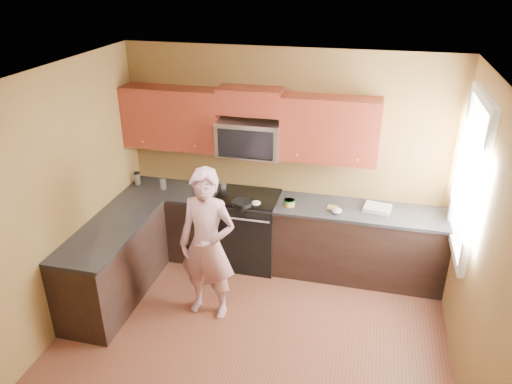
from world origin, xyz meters
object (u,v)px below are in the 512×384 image
(microwave, at_px, (250,154))
(travel_mug, at_px, (138,184))
(frying_pan, at_px, (242,205))
(butter_tub, at_px, (289,206))
(stove, at_px, (248,229))
(woman, at_px, (207,245))

(microwave, height_order, travel_mug, microwave)
(microwave, relative_size, travel_mug, 4.53)
(frying_pan, xyz_separation_m, butter_tub, (0.54, 0.18, -0.03))
(frying_pan, relative_size, travel_mug, 2.51)
(frying_pan, bearing_deg, butter_tub, 2.69)
(stove, bearing_deg, frying_pan, -89.94)
(stove, height_order, butter_tub, butter_tub)
(butter_tub, bearing_deg, microwave, 159.29)
(butter_tub, bearing_deg, stove, 171.70)
(stove, height_order, travel_mug, travel_mug)
(stove, distance_m, butter_tub, 0.70)
(butter_tub, bearing_deg, frying_pan, -161.86)
(stove, relative_size, butter_tub, 7.04)
(microwave, height_order, frying_pan, microwave)
(frying_pan, relative_size, butter_tub, 3.12)
(microwave, xyz_separation_m, butter_tub, (0.54, -0.20, -0.53))
(microwave, distance_m, butter_tub, 0.78)
(stove, height_order, microwave, microwave)
(microwave, height_order, butter_tub, microwave)
(stove, relative_size, travel_mug, 5.66)
(frying_pan, bearing_deg, travel_mug, 152.71)
(woman, relative_size, butter_tub, 12.72)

